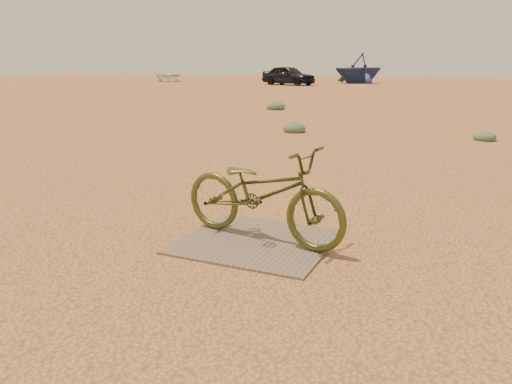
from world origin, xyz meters
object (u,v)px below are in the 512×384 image
at_px(plywood_board, 256,242).
at_px(bicycle, 262,193).
at_px(car, 288,75).
at_px(boat_far_left, 359,68).
at_px(boat_near_left, 168,76).

bearing_deg(plywood_board, bicycle, 63.03).
xyz_separation_m(car, boat_far_left, (4.29, 5.61, 0.54)).
relative_size(plywood_board, boat_near_left, 0.29).
height_order(plywood_board, boat_near_left, boat_near_left).
bearing_deg(car, boat_near_left, 93.59).
height_order(boat_near_left, boat_far_left, boat_far_left).
xyz_separation_m(bicycle, boat_near_left, (-25.76, 36.82, 0.02)).
xyz_separation_m(bicycle, car, (-12.30, 33.65, 0.25)).
height_order(plywood_board, car, car).
bearing_deg(boat_near_left, boat_far_left, -30.64).
xyz_separation_m(plywood_board, car, (-12.27, 33.72, 0.74)).
xyz_separation_m(plywood_board, boat_near_left, (-25.73, 36.89, 0.50)).
height_order(bicycle, car, car).
bearing_deg(car, boat_far_left, -20.62).
distance_m(plywood_board, boat_near_left, 44.98).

